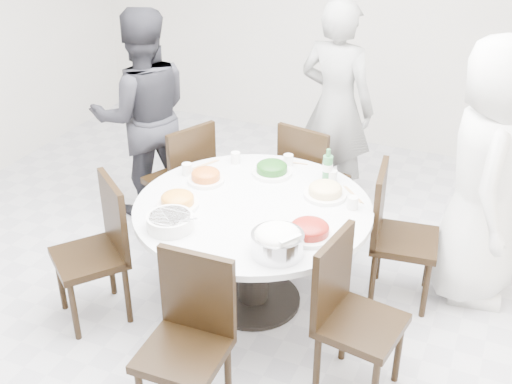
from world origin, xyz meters
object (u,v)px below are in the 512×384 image
at_px(diner_right, 487,174).
at_px(chair_n, 314,178).
at_px(chair_sw, 89,255).
at_px(beverage_bottle, 328,165).
at_px(chair_se, 362,322).
at_px(chair_s, 183,350).
at_px(dining_table, 253,255).
at_px(chair_ne, 405,238).
at_px(chair_nw, 178,178).
at_px(diner_middle, 336,107).
at_px(diner_left, 144,116).
at_px(rice_bowl, 277,244).
at_px(soup_bowl, 170,222).

bearing_deg(diner_right, chair_n, 71.89).
height_order(chair_sw, beverage_bottle, beverage_bottle).
relative_size(chair_se, beverage_bottle, 4.11).
height_order(chair_n, chair_s, same).
bearing_deg(dining_table, chair_sw, -148.63).
bearing_deg(chair_ne, chair_s, 144.22).
height_order(chair_nw, chair_sw, same).
relative_size(diner_middle, beverage_bottle, 7.58).
relative_size(chair_sw, diner_right, 0.53).
relative_size(chair_sw, chair_se, 1.00).
bearing_deg(chair_nw, diner_left, -92.73).
height_order(chair_se, diner_middle, diner_middle).
height_order(chair_n, rice_bowl, chair_n).
bearing_deg(chair_s, chair_sw, 149.87).
relative_size(chair_ne, beverage_bottle, 4.11).
distance_m(dining_table, chair_n, 1.02).
bearing_deg(beverage_bottle, chair_ne, -5.94).
relative_size(chair_ne, chair_s, 1.00).
bearing_deg(diner_middle, chair_n, 100.76).
bearing_deg(dining_table, diner_left, 148.29).
distance_m(chair_se, diner_middle, 2.19).
relative_size(diner_right, beverage_bottle, 7.77).
height_order(diner_right, rice_bowl, diner_right).
height_order(chair_s, diner_left, diner_left).
bearing_deg(rice_bowl, chair_n, 100.37).
bearing_deg(diner_left, chair_sw, 67.59).
bearing_deg(chair_n, diner_middle, -77.00).
bearing_deg(chair_se, chair_sw, 100.66).
xyz_separation_m(diner_middle, rice_bowl, (0.27, -1.95, -0.06)).
bearing_deg(chair_sw, chair_se, 39.82).
xyz_separation_m(chair_ne, diner_left, (-2.19, 0.35, 0.38)).
distance_m(diner_right, diner_left, 2.60).
bearing_deg(dining_table, chair_se, -29.63).
bearing_deg(beverage_bottle, chair_sw, -139.17).
bearing_deg(diner_right, chair_nw, 88.17).
relative_size(chair_ne, diner_middle, 0.54).
xyz_separation_m(dining_table, beverage_bottle, (0.32, 0.50, 0.49)).
xyz_separation_m(diner_left, soup_bowl, (0.95, -1.24, -0.06)).
bearing_deg(chair_nw, diner_middle, 157.76).
distance_m(chair_se, soup_bowl, 1.23).
distance_m(diner_left, beverage_bottle, 1.64).
xyz_separation_m(chair_s, diner_left, (-1.37, 1.86, 0.38)).
relative_size(chair_s, rice_bowl, 3.23).
height_order(chair_n, diner_middle, diner_middle).
distance_m(chair_se, diner_right, 1.36).
height_order(chair_ne, beverage_bottle, beverage_bottle).
height_order(dining_table, beverage_bottle, beverage_bottle).
height_order(dining_table, diner_middle, diner_middle).
relative_size(chair_nw, chair_sw, 1.00).
distance_m(chair_n, chair_nw, 1.05).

